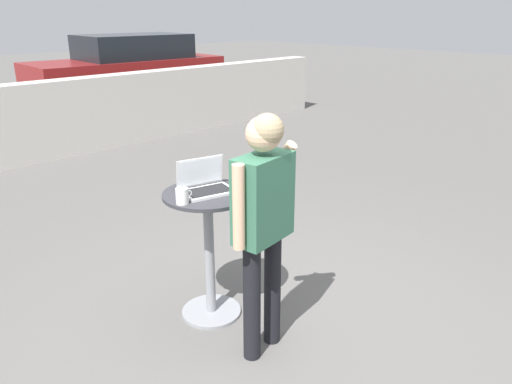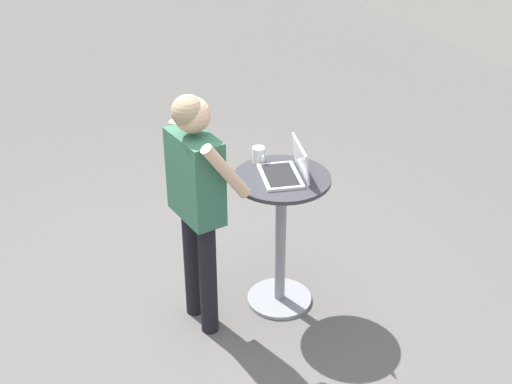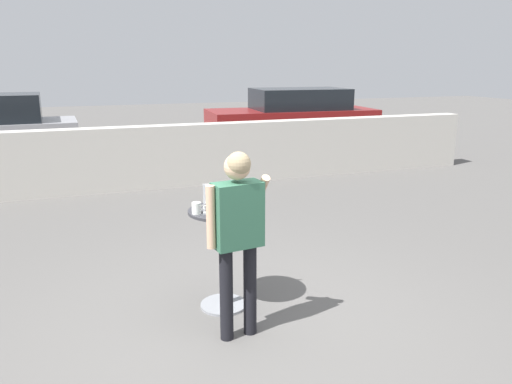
{
  "view_description": "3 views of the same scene",
  "coord_description": "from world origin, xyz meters",
  "px_view_note": "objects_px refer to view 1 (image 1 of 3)",
  "views": [
    {
      "loc": [
        -2.04,
        -1.91,
        2.11
      ],
      "look_at": [
        0.11,
        0.23,
        1.0
      ],
      "focal_mm": 35.0,
      "sensor_mm": 36.0,
      "label": 1
    },
    {
      "loc": [
        3.39,
        -1.2,
        3.03
      ],
      "look_at": [
        -0.06,
        0.4,
        0.87
      ],
      "focal_mm": 50.0,
      "sensor_mm": 36.0,
      "label": 2
    },
    {
      "loc": [
        -1.2,
        -3.59,
        2.23
      ],
      "look_at": [
        0.17,
        0.2,
        1.19
      ],
      "focal_mm": 35.0,
      "sensor_mm": 36.0,
      "label": 3
    }
  ],
  "objects_px": {
    "coffee_mug": "(182,196)",
    "parked_car_near_street": "(129,70)",
    "cafe_table": "(209,241)",
    "standing_person": "(263,210)",
    "laptop": "(205,185)"
  },
  "relations": [
    {
      "from": "coffee_mug",
      "to": "standing_person",
      "type": "distance_m",
      "value": 0.55
    },
    {
      "from": "cafe_table",
      "to": "standing_person",
      "type": "relative_size",
      "value": 0.6
    },
    {
      "from": "parked_car_near_street",
      "to": "laptop",
      "type": "bearing_deg",
      "value": -118.13
    },
    {
      "from": "standing_person",
      "to": "parked_car_near_street",
      "type": "distance_m",
      "value": 9.29
    },
    {
      "from": "laptop",
      "to": "cafe_table",
      "type": "bearing_deg",
      "value": -108.94
    },
    {
      "from": "cafe_table",
      "to": "coffee_mug",
      "type": "xyz_separation_m",
      "value": [
        -0.24,
        -0.04,
        0.41
      ]
    },
    {
      "from": "cafe_table",
      "to": "coffee_mug",
      "type": "height_order",
      "value": "coffee_mug"
    },
    {
      "from": "standing_person",
      "to": "laptop",
      "type": "bearing_deg",
      "value": 86.38
    },
    {
      "from": "cafe_table",
      "to": "parked_car_near_street",
      "type": "height_order",
      "value": "parked_car_near_street"
    },
    {
      "from": "standing_person",
      "to": "parked_car_near_street",
      "type": "bearing_deg",
      "value": 63.36
    },
    {
      "from": "parked_car_near_street",
      "to": "cafe_table",
      "type": "bearing_deg",
      "value": -118.1
    },
    {
      "from": "standing_person",
      "to": "parked_car_near_street",
      "type": "xyz_separation_m",
      "value": [
        4.16,
        8.3,
        -0.16
      ]
    },
    {
      "from": "cafe_table",
      "to": "laptop",
      "type": "relative_size",
      "value": 2.41
    },
    {
      "from": "coffee_mug",
      "to": "parked_car_near_street",
      "type": "xyz_separation_m",
      "value": [
        4.38,
        7.79,
        -0.18
      ]
    },
    {
      "from": "coffee_mug",
      "to": "parked_car_near_street",
      "type": "distance_m",
      "value": 8.94
    }
  ]
}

